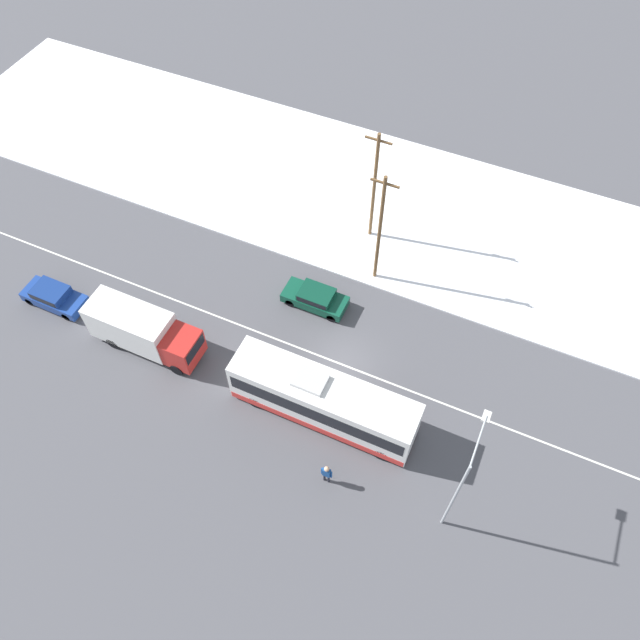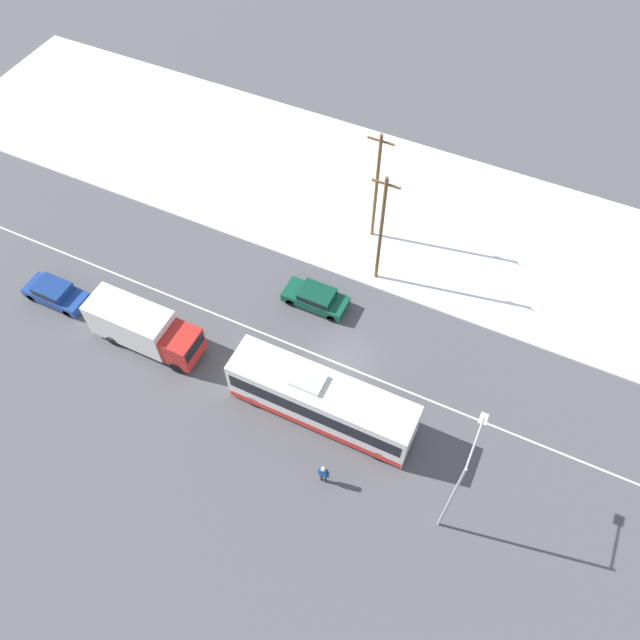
# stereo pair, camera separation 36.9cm
# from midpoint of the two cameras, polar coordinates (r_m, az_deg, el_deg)

# --- Properties ---
(ground_plane) EXTENTS (120.00, 120.00, 0.00)m
(ground_plane) POSITION_cam_midpoint_polar(r_m,az_deg,el_deg) (39.03, 1.70, -4.06)
(ground_plane) COLOR #4C4C51
(snow_lot) EXTENTS (80.00, 15.25, 0.12)m
(snow_lot) POSITION_cam_midpoint_polar(r_m,az_deg,el_deg) (47.43, 8.59, 9.49)
(snow_lot) COLOR white
(snow_lot) RESTS_ON ground_plane
(lane_marking_center) EXTENTS (60.00, 0.12, 0.00)m
(lane_marking_center) POSITION_cam_midpoint_polar(r_m,az_deg,el_deg) (39.03, 1.70, -4.06)
(lane_marking_center) COLOR silver
(lane_marking_center) RESTS_ON ground_plane
(city_bus) EXTENTS (10.97, 2.57, 3.57)m
(city_bus) POSITION_cam_midpoint_polar(r_m,az_deg,el_deg) (35.80, 0.03, -7.36)
(city_bus) COLOR white
(city_bus) RESTS_ON ground_plane
(box_truck) EXTENTS (7.27, 2.30, 3.08)m
(box_truck) POSITION_cam_midpoint_polar(r_m,az_deg,el_deg) (39.95, -16.18, -0.84)
(box_truck) COLOR silver
(box_truck) RESTS_ON ground_plane
(sedan_car) EXTENTS (4.28, 1.80, 1.37)m
(sedan_car) POSITION_cam_midpoint_polar(r_m,az_deg,el_deg) (41.00, -0.67, 2.08)
(sedan_car) COLOR #0F4733
(sedan_car) RESTS_ON ground_plane
(parked_car_near_truck) EXTENTS (4.28, 1.80, 1.46)m
(parked_car_near_truck) POSITION_cam_midpoint_polar(r_m,az_deg,el_deg) (44.70, -23.42, 2.04)
(parked_car_near_truck) COLOR navy
(parked_car_near_truck) RESTS_ON ground_plane
(pedestrian_at_stop) EXTENTS (0.66, 0.29, 1.83)m
(pedestrian_at_stop) POSITION_cam_midpoint_polar(r_m,az_deg,el_deg) (34.69, 0.29, -13.81)
(pedestrian_at_stop) COLOR #23232D
(pedestrian_at_stop) RESTS_ON ground_plane
(streetlamp) EXTENTS (0.36, 3.10, 7.78)m
(streetlamp) POSITION_cam_midpoint_polar(r_m,az_deg,el_deg) (31.19, 12.53, -13.95)
(streetlamp) COLOR #9EA3A8
(streetlamp) RESTS_ON ground_plane
(utility_pole_roadside) EXTENTS (1.80, 0.24, 9.03)m
(utility_pole_roadside) POSITION_cam_midpoint_polar(r_m,az_deg,el_deg) (39.67, 5.22, 8.27)
(utility_pole_roadside) COLOR brown
(utility_pole_roadside) RESTS_ON ground_plane
(utility_pole_snowlot) EXTENTS (1.80, 0.24, 8.94)m
(utility_pole_snowlot) POSITION_cam_midpoint_polar(r_m,az_deg,el_deg) (42.47, 4.73, 12.08)
(utility_pole_snowlot) COLOR brown
(utility_pole_snowlot) RESTS_ON ground_plane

